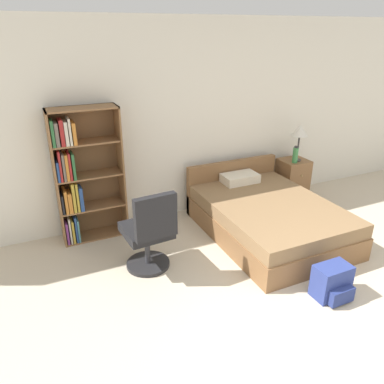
{
  "coord_description": "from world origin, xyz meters",
  "views": [
    {
      "loc": [
        -2.15,
        -1.32,
        2.43
      ],
      "look_at": [
        -0.64,
        1.98,
        0.85
      ],
      "focal_mm": 35.0,
      "sensor_mm": 36.0,
      "label": 1
    }
  ],
  "objects_px": {
    "nightstand": "(292,179)",
    "table_lamp": "(300,132)",
    "bed": "(266,216)",
    "bookshelf": "(80,176)",
    "water_bottle": "(295,155)",
    "office_chair": "(150,233)",
    "backpack_blue": "(332,283)"
  },
  "relations": [
    {
      "from": "bookshelf",
      "to": "water_bottle",
      "type": "bearing_deg",
      "value": -3.46
    },
    {
      "from": "bookshelf",
      "to": "table_lamp",
      "type": "bearing_deg",
      "value": -2.27
    },
    {
      "from": "table_lamp",
      "to": "backpack_blue",
      "type": "height_order",
      "value": "table_lamp"
    },
    {
      "from": "nightstand",
      "to": "table_lamp",
      "type": "bearing_deg",
      "value": -69.59
    },
    {
      "from": "backpack_blue",
      "to": "bookshelf",
      "type": "bearing_deg",
      "value": 132.16
    },
    {
      "from": "table_lamp",
      "to": "water_bottle",
      "type": "height_order",
      "value": "table_lamp"
    },
    {
      "from": "bookshelf",
      "to": "water_bottle",
      "type": "distance_m",
      "value": 3.06
    },
    {
      "from": "bookshelf",
      "to": "office_chair",
      "type": "relative_size",
      "value": 1.7
    },
    {
      "from": "water_bottle",
      "to": "backpack_blue",
      "type": "bearing_deg",
      "value": -118.34
    },
    {
      "from": "office_chair",
      "to": "bookshelf",
      "type": "bearing_deg",
      "value": 116.54
    },
    {
      "from": "nightstand",
      "to": "water_bottle",
      "type": "xyz_separation_m",
      "value": [
        -0.07,
        -0.1,
        0.43
      ]
    },
    {
      "from": "bed",
      "to": "nightstand",
      "type": "relative_size",
      "value": 3.18
    },
    {
      "from": "bed",
      "to": "table_lamp",
      "type": "relative_size",
      "value": 3.6
    },
    {
      "from": "office_chair",
      "to": "table_lamp",
      "type": "xyz_separation_m",
      "value": [
        2.63,
        0.89,
        0.61
      ]
    },
    {
      "from": "bed",
      "to": "backpack_blue",
      "type": "relative_size",
      "value": 5.54
    },
    {
      "from": "office_chair",
      "to": "nightstand",
      "type": "relative_size",
      "value": 1.56
    },
    {
      "from": "bed",
      "to": "office_chair",
      "type": "xyz_separation_m",
      "value": [
        -1.61,
        -0.17,
        0.22
      ]
    },
    {
      "from": "water_bottle",
      "to": "backpack_blue",
      "type": "distance_m",
      "value": 2.34
    },
    {
      "from": "table_lamp",
      "to": "backpack_blue",
      "type": "bearing_deg",
      "value": -119.52
    },
    {
      "from": "bed",
      "to": "bookshelf",
      "type": "bearing_deg",
      "value": 158.27
    },
    {
      "from": "office_chair",
      "to": "table_lamp",
      "type": "relative_size",
      "value": 1.77
    },
    {
      "from": "bed",
      "to": "nightstand",
      "type": "bearing_deg",
      "value": 36.9
    },
    {
      "from": "bookshelf",
      "to": "backpack_blue",
      "type": "height_order",
      "value": "bookshelf"
    },
    {
      "from": "water_bottle",
      "to": "office_chair",
      "type": "bearing_deg",
      "value": -161.96
    },
    {
      "from": "bed",
      "to": "water_bottle",
      "type": "height_order",
      "value": "water_bottle"
    },
    {
      "from": "office_chair",
      "to": "water_bottle",
      "type": "height_order",
      "value": "office_chair"
    },
    {
      "from": "table_lamp",
      "to": "bookshelf",
      "type": "bearing_deg",
      "value": 177.73
    },
    {
      "from": "office_chair",
      "to": "water_bottle",
      "type": "distance_m",
      "value": 2.69
    },
    {
      "from": "office_chair",
      "to": "table_lamp",
      "type": "distance_m",
      "value": 2.84
    },
    {
      "from": "bookshelf",
      "to": "nightstand",
      "type": "height_order",
      "value": "bookshelf"
    },
    {
      "from": "office_chair",
      "to": "backpack_blue",
      "type": "xyz_separation_m",
      "value": [
        1.47,
        -1.17,
        -0.29
      ]
    },
    {
      "from": "bed",
      "to": "backpack_blue",
      "type": "height_order",
      "value": "bed"
    }
  ]
}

